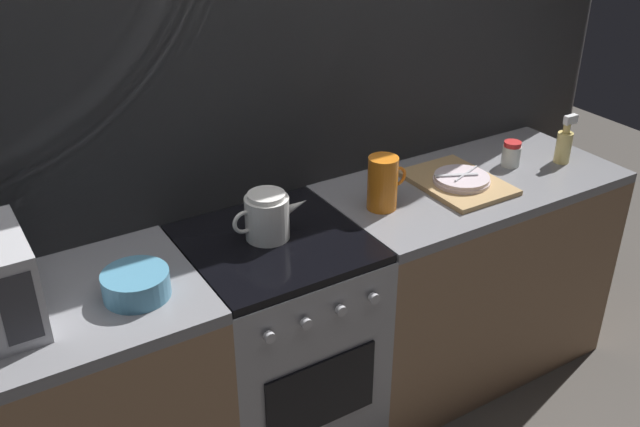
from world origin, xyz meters
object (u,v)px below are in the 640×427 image
at_px(dish_pile, 459,181).
at_px(spice_jar, 511,154).
at_px(stove_unit, 278,345).
at_px(spray_bottle, 564,144).
at_px(kettle, 267,216).
at_px(mixing_bowl, 136,284).
at_px(pitcher, 384,183).

distance_m(dish_pile, spice_jar, 0.31).
height_order(stove_unit, dish_pile, dish_pile).
bearing_deg(spray_bottle, kettle, 176.17).
relative_size(stove_unit, kettle, 3.16).
bearing_deg(spray_bottle, spice_jar, 157.46).
distance_m(kettle, dish_pile, 0.82).
height_order(stove_unit, spray_bottle, spray_bottle).
bearing_deg(stove_unit, spray_bottle, -2.59).
height_order(mixing_bowl, dish_pile, mixing_bowl).
bearing_deg(spice_jar, stove_unit, -178.65).
xyz_separation_m(kettle, pitcher, (0.46, -0.03, 0.02)).
relative_size(mixing_bowl, spray_bottle, 0.99).
relative_size(stove_unit, dish_pile, 2.25).
bearing_deg(spice_jar, dish_pile, -173.66).
bearing_deg(mixing_bowl, kettle, 11.73).
bearing_deg(kettle, pitcher, -4.01).
xyz_separation_m(kettle, mixing_bowl, (-0.49, -0.10, -0.04)).
bearing_deg(pitcher, dish_pile, -0.80).
bearing_deg(pitcher, spice_jar, 2.49).
relative_size(stove_unit, spray_bottle, 4.43).
height_order(stove_unit, pitcher, pitcher).
xyz_separation_m(mixing_bowl, spray_bottle, (1.83, 0.01, 0.04)).
relative_size(pitcher, dish_pile, 0.50).
bearing_deg(spice_jar, kettle, 179.85).
bearing_deg(mixing_bowl, stove_unit, 8.29).
distance_m(pitcher, dish_pile, 0.37).
bearing_deg(dish_pile, kettle, 177.41).
distance_m(stove_unit, mixing_bowl, 0.71).
distance_m(stove_unit, kettle, 0.53).
distance_m(spice_jar, spray_bottle, 0.23).
bearing_deg(stove_unit, pitcher, -0.35).
bearing_deg(kettle, stove_unit, -72.74).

